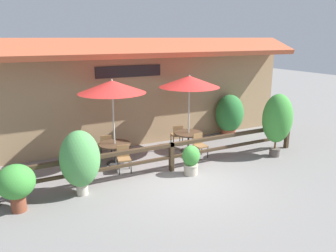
# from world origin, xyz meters

# --- Properties ---
(ground_plane) EXTENTS (60.00, 60.00, 0.00)m
(ground_plane) POSITION_xyz_m (0.00, 0.00, 0.00)
(ground_plane) COLOR slate
(building_facade) EXTENTS (14.28, 1.49, 4.23)m
(building_facade) POSITION_xyz_m (-0.00, 4.10, 2.17)
(building_facade) COLOR #997A56
(building_facade) RESTS_ON ground
(patio_railing) EXTENTS (10.40, 0.14, 0.95)m
(patio_railing) POSITION_xyz_m (0.00, 1.05, 0.70)
(patio_railing) COLOR #3D2D1E
(patio_railing) RESTS_ON ground
(patio_umbrella_near) EXTENTS (2.25, 2.25, 2.93)m
(patio_umbrella_near) POSITION_xyz_m (-1.45, 2.50, 2.68)
(patio_umbrella_near) COLOR #B7B2A8
(patio_umbrella_near) RESTS_ON ground
(dining_table_near) EXTENTS (1.08, 1.08, 0.73)m
(dining_table_near) POSITION_xyz_m (-1.45, 2.50, 0.59)
(dining_table_near) COLOR #4C3826
(dining_table_near) RESTS_ON ground
(chair_near_streetside) EXTENTS (0.49, 0.49, 0.86)m
(chair_near_streetside) POSITION_xyz_m (-1.40, 1.74, 0.48)
(chair_near_streetside) COLOR olive
(chair_near_streetside) RESTS_ON ground
(chair_near_wallside) EXTENTS (0.50, 0.50, 0.86)m
(chair_near_wallside) POSITION_xyz_m (-1.54, 3.26, 0.48)
(chair_near_wallside) COLOR olive
(chair_near_wallside) RESTS_ON ground
(patio_umbrella_middle) EXTENTS (2.25, 2.25, 2.93)m
(patio_umbrella_middle) POSITION_xyz_m (1.48, 2.50, 2.68)
(patio_umbrella_middle) COLOR #B7B2A8
(patio_umbrella_middle) RESTS_ON ground
(dining_table_middle) EXTENTS (1.08, 1.08, 0.73)m
(dining_table_middle) POSITION_xyz_m (1.48, 2.50, 0.59)
(dining_table_middle) COLOR #4C3826
(dining_table_middle) RESTS_ON ground
(chair_middle_streetside) EXTENTS (0.44, 0.44, 0.86)m
(chair_middle_streetside) POSITION_xyz_m (1.52, 1.75, 0.48)
(chair_middle_streetside) COLOR olive
(chair_middle_streetside) RESTS_ON ground
(chair_middle_wallside) EXTENTS (0.50, 0.50, 0.86)m
(chair_middle_wallside) POSITION_xyz_m (1.40, 3.25, 0.48)
(chair_middle_wallside) COLOR olive
(chair_middle_wallside) RESTS_ON ground
(potted_plant_tall_tropical) EXTENTS (0.94, 0.84, 1.24)m
(potted_plant_tall_tropical) POSITION_xyz_m (-4.63, 0.50, 0.75)
(potted_plant_tall_tropical) COLOR brown
(potted_plant_tall_tropical) RESTS_ON ground
(potted_plant_small_flowering) EXTENTS (1.09, 0.98, 1.85)m
(potted_plant_small_flowering) POSITION_xyz_m (-3.00, 0.68, 1.03)
(potted_plant_small_flowering) COLOR #B7AD99
(potted_plant_small_flowering) RESTS_ON ground
(potted_plant_corner_fern) EXTENTS (1.11, 1.00, 2.33)m
(potted_plant_corner_fern) POSITION_xyz_m (4.02, 0.55, 1.40)
(potted_plant_corner_fern) COLOR #564C47
(potted_plant_corner_fern) RESTS_ON ground
(potted_plant_broad_leaf) EXTENTS (0.58, 0.52, 0.96)m
(potted_plant_broad_leaf) POSITION_xyz_m (0.42, 0.52, 0.51)
(potted_plant_broad_leaf) COLOR #B7AD99
(potted_plant_broad_leaf) RESTS_ON ground
(potted_plant_entrance_palm) EXTENTS (1.28, 1.15, 1.82)m
(potted_plant_entrance_palm) POSITION_xyz_m (4.20, 3.55, 0.94)
(potted_plant_entrance_palm) COLOR #9E4C33
(potted_plant_entrance_palm) RESTS_ON ground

